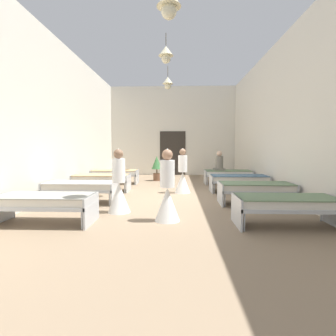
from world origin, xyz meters
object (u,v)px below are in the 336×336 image
Objects in this scene: nurse_mid_aisle at (183,177)px; nurse_far_aisle at (119,190)px; potted_plant at (157,166)px; patient_seated_primary at (219,163)px; bed_right_row_1 at (256,188)px; nurse_near_aisle at (167,195)px; bed_left_row_3 at (115,173)px; bed_right_row_2 at (239,179)px; bed_right_row_0 at (286,204)px; bed_left_row_1 at (81,187)px; bed_left_row_0 at (45,202)px; bed_left_row_2 at (102,179)px; bed_right_row_3 at (228,174)px.

nurse_mid_aisle and nurse_far_aisle have the same top height.
patient_seated_primary is at bearing -20.06° from potted_plant.
nurse_near_aisle is (-2.28, -1.62, 0.09)m from bed_right_row_1.
bed_left_row_3 is at bearing -149.05° from potted_plant.
bed_right_row_2 is 1.28× the size of nurse_far_aisle.
nurse_near_aisle is 5.79m from patient_seated_primary.
bed_right_row_0 is 3.55m from nurse_far_aisle.
nurse_mid_aisle is 1.86× the size of patient_seated_primary.
potted_plant is at bearing 70.78° from bed_left_row_1.
bed_left_row_0 is 5.70m from bed_left_row_3.
bed_left_row_2 is 5.06m from bed_right_row_3.
nurse_near_aisle is at bearing 6.53° from bed_left_row_0.
nurse_far_aisle is at bearing -125.66° from bed_right_row_3.
bed_right_row_2 is (0.00, 3.80, 0.00)m from bed_right_row_0.
bed_right_row_3 is (4.69, 5.70, 0.00)m from bed_left_row_0.
nurse_mid_aisle is (2.79, -0.23, 0.09)m from bed_left_row_2.
bed_left_row_2 is at bearing -90.00° from bed_left_row_3.
patient_seated_primary is at bearing 23.96° from bed_left_row_2.
potted_plant is at bearing 30.95° from bed_left_row_3.
bed_left_row_0 is at bearing -127.16° from patient_seated_primary.
nurse_mid_aisle reaches higher than bed_left_row_0.
potted_plant is (-3.02, 1.00, 0.25)m from bed_right_row_3.
nurse_far_aisle is at bearing -164.08° from bed_right_row_1.
nurse_far_aisle is (-3.43, -4.78, 0.09)m from bed_right_row_3.
potted_plant is (1.68, 6.70, 0.25)m from bed_left_row_0.
bed_right_row_3 is at bearing 39.00° from bed_left_row_1.
nurse_far_aisle reaches higher than bed_left_row_2.
bed_left_row_3 is 3.51m from nurse_mid_aisle.
nurse_near_aisle reaches higher than potted_plant.
bed_right_row_1 is at bearing -106.11° from nurse_far_aisle.
nurse_near_aisle is at bearing -144.53° from bed_right_row_1.
bed_left_row_2 is at bearing 157.96° from bed_right_row_1.
bed_left_row_2 is 1.00× the size of bed_right_row_3.
nurse_near_aisle is at bearing -112.79° from bed_right_row_3.
bed_left_row_1 is 1.00× the size of bed_right_row_2.
bed_right_row_2 is at bearing -82.02° from nurse_far_aisle.
bed_right_row_0 is 7.36m from potted_plant.
bed_right_row_3 is at bearing -4.99° from patient_seated_primary.
bed_left_row_2 is (0.00, 3.80, 0.00)m from bed_left_row_0.
bed_left_row_0 is 2.38× the size of patient_seated_primary.
nurse_near_aisle is 1.31× the size of potted_plant.
bed_left_row_1 is (-4.69, 1.90, 0.00)m from bed_right_row_0.
bed_right_row_2 is at bearing 22.04° from bed_left_row_1.
bed_left_row_2 is at bearing 90.00° from bed_left_row_1.
bed_right_row_3 is at bearing 142.59° from nurse_mid_aisle.
bed_right_row_2 is (4.69, 1.90, 0.00)m from bed_left_row_1.
bed_left_row_1 is 6.04m from bed_right_row_3.
patient_seated_primary reaches higher than bed_left_row_3.
nurse_near_aisle is (2.42, -5.42, 0.09)m from bed_left_row_3.
bed_left_row_0 is at bearing 158.77° from nurse_near_aisle.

